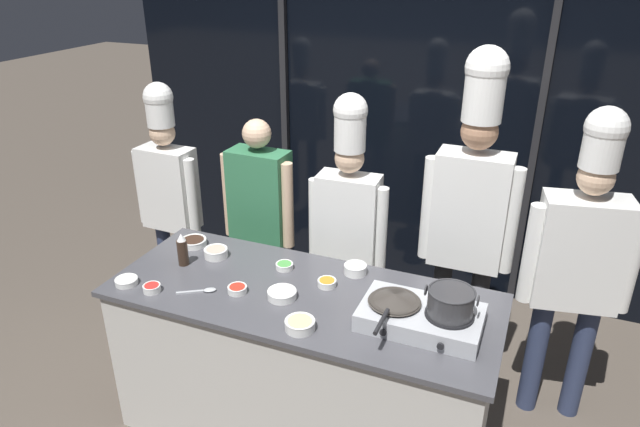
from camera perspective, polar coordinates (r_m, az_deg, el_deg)
ground_plane at (r=3.58m, az=-1.63°, el=-20.54°), size 24.00×24.00×0.00m
window_wall_back at (r=4.50m, az=8.23°, el=9.10°), size 4.63×0.09×2.70m
demo_counter at (r=3.27m, az=-1.73°, el=-14.80°), size 2.05×0.82×0.93m
portable_stove at (r=2.78m, az=10.04°, el=-10.13°), size 0.57×0.36×0.10m
frying_pan at (r=2.76m, az=7.45°, el=-8.46°), size 0.26×0.44×0.04m
stock_pot at (r=2.70m, az=12.96°, el=-8.58°), size 0.24×0.22×0.13m
squeeze_bottle_soy at (r=3.30m, az=-13.59°, el=-3.56°), size 0.06×0.06×0.19m
prep_bowl_bell_pepper at (r=3.12m, az=-16.47°, el=-7.13°), size 0.09×0.09×0.04m
prep_bowl_chili_flakes at (r=3.02m, az=-8.27°, el=-7.46°), size 0.10×0.10×0.04m
prep_bowl_carrots at (r=3.04m, az=0.70°, el=-6.90°), size 0.10×0.10×0.04m
prep_bowl_scallions at (r=3.21m, az=-3.58°, el=-5.21°), size 0.10×0.10×0.03m
prep_bowl_soy_glaze at (r=3.53m, az=-12.52°, el=-2.76°), size 0.16×0.16×0.04m
prep_bowl_ginger at (r=2.72m, az=-2.02°, el=-10.98°), size 0.15×0.15×0.05m
prep_bowl_rice at (r=3.23m, az=-18.79°, el=-6.38°), size 0.12×0.12×0.03m
prep_bowl_garlic at (r=2.95m, az=-3.82°, el=-7.99°), size 0.15×0.15×0.04m
prep_bowl_chicken at (r=3.15m, az=3.56°, el=-5.50°), size 0.13×0.13×0.05m
prep_bowl_shrimp at (r=3.37m, az=-10.37°, el=-3.81°), size 0.14×0.14×0.05m
serving_spoon_slotted at (r=3.06m, az=-11.57°, el=-7.56°), size 0.19×0.13×0.02m
chef_head at (r=4.16m, az=-14.90°, el=2.57°), size 0.51×0.21×1.77m
person_guest at (r=3.80m, az=-5.99°, el=0.18°), size 0.52×0.21×1.60m
chef_sous at (r=3.50m, az=2.89°, el=-0.30°), size 0.50×0.21×1.83m
chef_line at (r=3.37m, az=14.86°, el=1.16°), size 0.55×0.23×2.11m
chef_pastry at (r=3.35m, az=24.52°, el=-3.70°), size 0.58×0.31×1.87m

